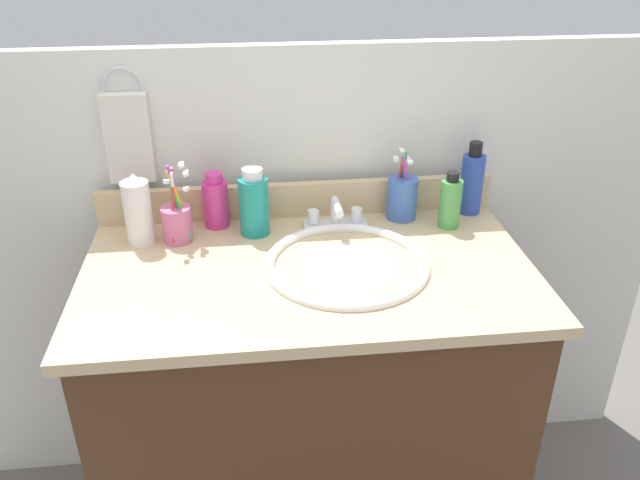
{
  "coord_description": "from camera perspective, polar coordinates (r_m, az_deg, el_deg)",
  "views": [
    {
      "loc": [
        -0.12,
        -1.23,
        1.61
      ],
      "look_at": [
        0.03,
        0.0,
        0.94
      ],
      "focal_mm": 35.87,
      "sensor_mm": 36.0,
      "label": 1
    }
  ],
  "objects": [
    {
      "name": "bottle_shampoo_blue",
      "position": [
        1.71,
        13.38,
        5.06
      ],
      "size": [
        0.06,
        0.06,
        0.19
      ],
      "color": "#2D4CB2",
      "rests_on": "countertop"
    },
    {
      "name": "hand_towel",
      "position": [
        1.64,
        -16.72,
        8.7
      ],
      "size": [
        0.11,
        0.04,
        0.22
      ],
      "primitive_type": "cube",
      "color": "silver"
    },
    {
      "name": "bottle_soap_pink",
      "position": [
        1.62,
        -9.28,
        3.38
      ],
      "size": [
        0.06,
        0.06,
        0.14
      ],
      "color": "#D8338C",
      "rests_on": "countertop"
    },
    {
      "name": "faucet",
      "position": [
        1.6,
        1.38,
        2.0
      ],
      "size": [
        0.16,
        0.1,
        0.08
      ],
      "color": "silver",
      "rests_on": "countertop"
    },
    {
      "name": "cup_pink",
      "position": [
        1.57,
        -12.63,
        1.67
      ],
      "size": [
        0.08,
        0.09,
        0.2
      ],
      "color": "#D16693",
      "rests_on": "countertop"
    },
    {
      "name": "vanity_cabinet",
      "position": [
        1.71,
        -0.9,
        -15.53
      ],
      "size": [
        0.98,
        0.53,
        0.85
      ],
      "primitive_type": "cube",
      "color": "#4C2D19",
      "rests_on": "ground_plane"
    },
    {
      "name": "backsplash",
      "position": [
        1.66,
        -1.98,
        3.65
      ],
      "size": [
        1.02,
        0.02,
        0.09
      ],
      "primitive_type": "cube",
      "color": "#D1B284",
      "rests_on": "countertop"
    },
    {
      "name": "back_wall",
      "position": [
        1.84,
        -2.01,
        -3.12
      ],
      "size": [
        2.12,
        0.04,
        1.3
      ],
      "primitive_type": "cube",
      "color": "silver",
      "rests_on": "ground_plane"
    },
    {
      "name": "bottle_toner_green",
      "position": [
        1.63,
        11.55,
        3.32
      ],
      "size": [
        0.05,
        0.05,
        0.15
      ],
      "color": "#4C9E4C",
      "rests_on": "countertop"
    },
    {
      "name": "bottle_mouthwash_teal",
      "position": [
        1.56,
        -5.92,
        3.22
      ],
      "size": [
        0.07,
        0.07,
        0.17
      ],
      "color": "teal",
      "rests_on": "countertop"
    },
    {
      "name": "towel_ring",
      "position": [
        1.62,
        -17.22,
        12.89
      ],
      "size": [
        0.1,
        0.01,
        0.1
      ],
      "primitive_type": "torus",
      "rotation": [
        1.57,
        0.0,
        0.0
      ],
      "color": "silver"
    },
    {
      "name": "cup_blue_plastic",
      "position": [
        1.66,
        7.33,
        3.84
      ],
      "size": [
        0.08,
        0.08,
        0.18
      ],
      "color": "#3F66B7",
      "rests_on": "countertop"
    },
    {
      "name": "bottle_lotion_white",
      "position": [
        1.57,
        -15.93,
        2.49
      ],
      "size": [
        0.06,
        0.06,
        0.18
      ],
      "color": "white",
      "rests_on": "countertop"
    },
    {
      "name": "sink_basin",
      "position": [
        1.46,
        2.39,
        -3.38
      ],
      "size": [
        0.38,
        0.38,
        0.11
      ],
      "color": "white",
      "rests_on": "countertop"
    },
    {
      "name": "countertop",
      "position": [
        1.45,
        -1.03,
        -2.97
      ],
      "size": [
        1.02,
        0.57,
        0.03
      ],
      "primitive_type": "cube",
      "color": "#D1B284",
      "rests_on": "vanity_cabinet"
    }
  ]
}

